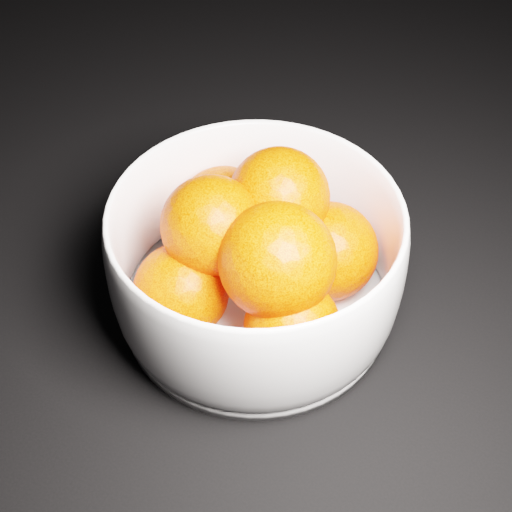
% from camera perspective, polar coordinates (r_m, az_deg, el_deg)
% --- Properties ---
extents(bowl, '(0.25, 0.25, 0.12)m').
position_cam_1_polar(bowl, '(0.61, 0.00, -0.40)').
color(bowl, white).
rests_on(bowl, ground).
extents(orange_pile, '(0.19, 0.18, 0.14)m').
position_cam_1_polar(orange_pile, '(0.60, 0.16, 0.70)').
color(orange_pile, '#F63C05').
rests_on(orange_pile, bowl).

